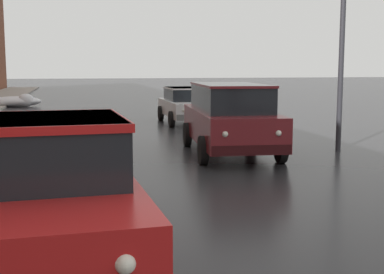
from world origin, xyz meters
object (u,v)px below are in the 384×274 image
sedan_white_parked_kerbside_mid (186,104)px  pickup_truck_red_approaching_near_lane (37,189)px  suv_maroon_parked_kerbside_close (230,116)px  street_lamp_post (343,20)px

sedan_white_parked_kerbside_mid → pickup_truck_red_approaching_near_lane: bearing=-108.2°
pickup_truck_red_approaching_near_lane → sedan_white_parked_kerbside_mid: (4.81, 14.63, -0.13)m
suv_maroon_parked_kerbside_close → sedan_white_parked_kerbside_mid: suv_maroon_parked_kerbside_close is taller
sedan_white_parked_kerbside_mid → suv_maroon_parked_kerbside_close: bearing=-93.4°
pickup_truck_red_approaching_near_lane → suv_maroon_parked_kerbside_close: size_ratio=1.11×
pickup_truck_red_approaching_near_lane → street_lamp_post: 10.30m
pickup_truck_red_approaching_near_lane → sedan_white_parked_kerbside_mid: bearing=71.8°
pickup_truck_red_approaching_near_lane → street_lamp_post: bearing=42.6°
sedan_white_parked_kerbside_mid → street_lamp_post: size_ratio=0.68×
street_lamp_post → pickup_truck_red_approaching_near_lane: bearing=-137.4°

